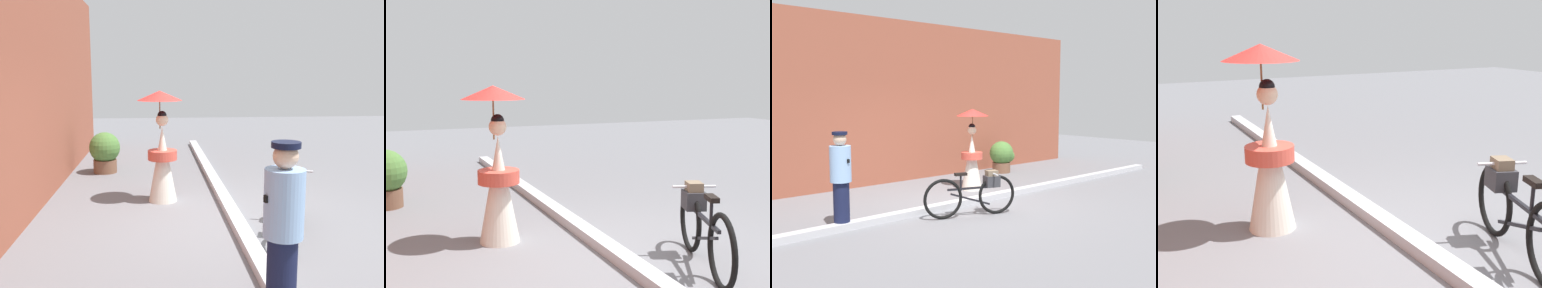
# 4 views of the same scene
# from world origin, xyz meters

# --- Properties ---
(ground_plane) EXTENTS (30.00, 30.00, 0.00)m
(ground_plane) POSITION_xyz_m (0.00, 0.00, 0.00)
(ground_plane) COLOR slate
(building_wall) EXTENTS (14.00, 0.40, 4.03)m
(building_wall) POSITION_xyz_m (0.00, 3.17, 2.01)
(building_wall) COLOR brown
(building_wall) RESTS_ON ground_plane
(sidewalk_curb) EXTENTS (14.00, 0.20, 0.12)m
(sidewalk_curb) POSITION_xyz_m (0.00, 0.00, 0.06)
(sidewalk_curb) COLOR #B2B2B7
(sidewalk_curb) RESTS_ON ground_plane
(bicycle_near_officer) EXTENTS (1.68, 0.69, 0.82)m
(bicycle_near_officer) POSITION_xyz_m (-0.37, -0.75, 0.43)
(bicycle_near_officer) COLOR black
(bicycle_near_officer) RESTS_ON ground_plane
(person_officer) EXTENTS (0.34, 0.38, 1.60)m
(person_officer) POSITION_xyz_m (-2.55, 0.08, 0.85)
(person_officer) COLOR #141938
(person_officer) RESTS_ON ground_plane
(person_with_parasol) EXTENTS (0.75, 0.75, 1.86)m
(person_with_parasol) POSITION_xyz_m (1.19, 1.03, 0.91)
(person_with_parasol) COLOR silver
(person_with_parasol) RESTS_ON ground_plane
(potted_plant_by_door) EXTENTS (0.68, 0.67, 0.89)m
(potted_plant_by_door) POSITION_xyz_m (3.43, 2.23, 0.47)
(potted_plant_by_door) COLOR brown
(potted_plant_by_door) RESTS_ON ground_plane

